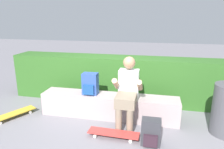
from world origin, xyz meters
The scene contains 8 objects.
ground_plane centered at (0.00, 0.00, 0.00)m, with size 24.00×24.00×0.00m, color slate.
bench_main centered at (0.00, 0.36, 0.21)m, with size 2.54×0.42×0.43m.
person_skater centered at (0.37, 0.16, 0.63)m, with size 0.49×0.62×1.18m.
skateboard_near_person centered at (0.23, -0.32, 0.07)m, with size 0.81×0.23×0.09m.
skateboard_beside_bench centered at (-1.73, -0.07, 0.07)m, with size 0.55×0.80×0.09m.
backpack_on_bench centered at (-0.36, 0.35, 0.62)m, with size 0.28×0.23×0.40m.
backpack_on_ground centered at (0.80, -0.38, 0.19)m, with size 0.28×0.23×0.40m.
hedge_row centered at (0.33, 1.22, 0.49)m, with size 5.37×0.59×0.98m.
Camera 1 is at (0.81, -3.13, 1.83)m, focal length 33.37 mm.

